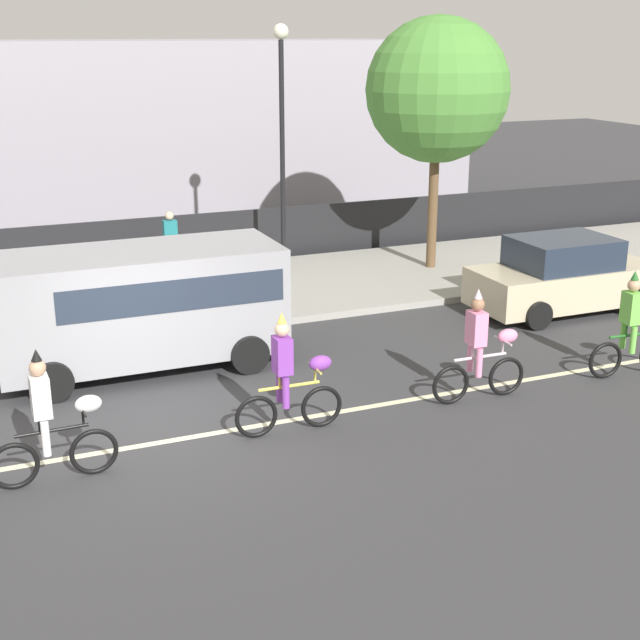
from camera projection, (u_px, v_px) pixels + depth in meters
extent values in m
plane|color=#38383A|center=(161.00, 428.00, 13.70)|extent=(80.00, 80.00, 0.00)
cube|color=beige|center=(169.00, 441.00, 13.26)|extent=(36.00, 0.14, 0.01)
cube|color=#9E9B93|center=(93.00, 309.00, 19.39)|extent=(60.00, 5.00, 0.15)
cube|color=black|center=(72.00, 252.00, 21.74)|extent=(40.00, 0.08, 1.40)
cube|color=#99939E|center=(32.00, 131.00, 28.68)|extent=(28.00, 8.00, 5.58)
torus|color=black|center=(94.00, 452.00, 12.19)|extent=(0.67, 0.09, 0.67)
torus|color=black|center=(14.00, 466.00, 11.78)|extent=(0.67, 0.09, 0.67)
cylinder|color=black|center=(52.00, 431.00, 11.85)|extent=(0.97, 0.07, 0.05)
cylinder|color=black|center=(39.00, 426.00, 11.77)|extent=(0.04, 0.04, 0.18)
cylinder|color=black|center=(83.00, 417.00, 11.98)|extent=(0.04, 0.04, 0.23)
cylinder|color=black|center=(82.00, 410.00, 11.95)|extent=(0.04, 0.50, 0.03)
ellipsoid|color=white|center=(88.00, 404.00, 11.96)|extent=(0.36, 0.21, 0.24)
cube|color=white|center=(40.00, 396.00, 11.66)|extent=(0.25, 0.33, 0.56)
sphere|color=tan|center=(37.00, 368.00, 11.54)|extent=(0.22, 0.22, 0.22)
cone|color=black|center=(36.00, 355.00, 11.48)|extent=(0.14, 0.14, 0.16)
cylinder|color=white|center=(46.00, 439.00, 11.71)|extent=(0.11, 0.11, 0.48)
cylinder|color=white|center=(43.00, 431.00, 11.95)|extent=(0.11, 0.11, 0.48)
torus|color=black|center=(321.00, 406.00, 13.66)|extent=(0.67, 0.08, 0.67)
torus|color=black|center=(256.00, 417.00, 13.29)|extent=(0.67, 0.08, 0.67)
cylinder|color=#E5D84C|center=(289.00, 386.00, 13.35)|extent=(0.97, 0.07, 0.05)
cylinder|color=#E5D84C|center=(279.00, 382.00, 13.27)|extent=(0.04, 0.04, 0.18)
cylinder|color=#E5D84C|center=(315.00, 375.00, 13.46)|extent=(0.04, 0.04, 0.23)
cylinder|color=#E5D84C|center=(315.00, 368.00, 13.42)|extent=(0.04, 0.50, 0.03)
ellipsoid|color=purple|center=(320.00, 363.00, 13.43)|extent=(0.36, 0.21, 0.24)
cube|color=purple|center=(282.00, 355.00, 13.15)|extent=(0.25, 0.32, 0.56)
sphere|color=beige|center=(282.00, 329.00, 13.03)|extent=(0.22, 0.22, 0.22)
cone|color=#E5D84C|center=(282.00, 318.00, 12.98)|extent=(0.14, 0.14, 0.16)
cylinder|color=purple|center=(286.00, 393.00, 13.20)|extent=(0.11, 0.11, 0.48)
cylinder|color=purple|center=(280.00, 386.00, 13.45)|extent=(0.11, 0.11, 0.48)
torus|color=black|center=(506.00, 376.00, 14.86)|extent=(0.67, 0.09, 0.67)
torus|color=black|center=(451.00, 385.00, 14.50)|extent=(0.67, 0.09, 0.67)
cylinder|color=silver|center=(480.00, 357.00, 14.55)|extent=(0.97, 0.07, 0.05)
cylinder|color=silver|center=(472.00, 353.00, 14.47)|extent=(0.04, 0.04, 0.18)
cylinder|color=silver|center=(503.00, 347.00, 14.66)|extent=(0.04, 0.04, 0.23)
cylinder|color=silver|center=(503.00, 341.00, 14.62)|extent=(0.04, 0.50, 0.03)
ellipsoid|color=pink|center=(508.00, 336.00, 14.63)|extent=(0.36, 0.21, 0.24)
cube|color=pink|center=(476.00, 328.00, 14.36)|extent=(0.25, 0.33, 0.56)
sphere|color=#9E7051|center=(478.00, 304.00, 14.24)|extent=(0.22, 0.22, 0.22)
cone|color=silver|center=(478.00, 294.00, 14.18)|extent=(0.14, 0.14, 0.16)
cylinder|color=pink|center=(479.00, 363.00, 14.40)|extent=(0.11, 0.11, 0.48)
cylinder|color=pink|center=(470.00, 357.00, 14.65)|extent=(0.11, 0.11, 0.48)
torus|color=black|center=(605.00, 360.00, 15.59)|extent=(0.67, 0.12, 0.67)
cylinder|color=#266626|center=(633.00, 335.00, 15.61)|extent=(0.97, 0.13, 0.05)
cylinder|color=#266626|center=(626.00, 331.00, 15.54)|extent=(0.04, 0.04, 0.18)
cube|color=#72CC4C|center=(631.00, 308.00, 15.43)|extent=(0.26, 0.34, 0.56)
sphere|color=tan|center=(634.00, 285.00, 15.30)|extent=(0.22, 0.22, 0.22)
cone|color=#266626|center=(635.00, 275.00, 15.25)|extent=(0.14, 0.14, 0.16)
cylinder|color=#72CC4C|center=(633.00, 340.00, 15.47)|extent=(0.11, 0.11, 0.48)
cylinder|color=#72CC4C|center=(623.00, 335.00, 15.72)|extent=(0.11, 0.11, 0.48)
cube|color=#99999E|center=(140.00, 303.00, 15.81)|extent=(5.00, 2.00, 1.90)
cube|color=#283342|center=(161.00, 281.00, 15.85)|extent=(3.90, 2.02, 0.56)
cylinder|color=black|center=(250.00, 354.00, 15.82)|extent=(0.70, 0.22, 0.70)
cylinder|color=black|center=(218.00, 322.00, 17.58)|extent=(0.70, 0.22, 0.70)
cylinder|color=black|center=(52.00, 382.00, 14.58)|extent=(0.70, 0.22, 0.70)
cylinder|color=black|center=(39.00, 344.00, 16.33)|extent=(0.70, 0.22, 0.70)
cube|color=beige|center=(564.00, 284.00, 19.31)|extent=(4.10, 1.72, 0.80)
cube|color=#232D3D|center=(563.00, 252.00, 19.05)|extent=(2.10, 1.58, 0.64)
cylinder|color=black|center=(636.00, 302.00, 19.11)|extent=(0.60, 0.20, 0.60)
cylinder|color=black|center=(585.00, 282.00, 20.62)|extent=(0.60, 0.20, 0.60)
cylinder|color=black|center=(538.00, 315.00, 18.18)|extent=(0.60, 0.20, 0.60)
cylinder|color=black|center=(491.00, 294.00, 19.69)|extent=(0.60, 0.20, 0.60)
cylinder|color=black|center=(282.00, 160.00, 21.31)|extent=(0.12, 0.12, 5.50)
sphere|color=#EAEACC|center=(281.00, 31.00, 20.41)|extent=(0.36, 0.36, 0.36)
cylinder|color=brown|center=(433.00, 205.00, 22.10)|extent=(0.24, 0.24, 3.14)
sphere|color=#4C8C38|center=(437.00, 90.00, 21.25)|extent=(3.46, 3.46, 3.46)
cylinder|color=#33333D|center=(172.00, 261.00, 21.41)|extent=(0.20, 0.20, 0.85)
cube|color=#1E727A|center=(170.00, 232.00, 21.20)|extent=(0.32, 0.20, 0.56)
sphere|color=beige|center=(169.00, 216.00, 21.08)|extent=(0.20, 0.20, 0.20)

